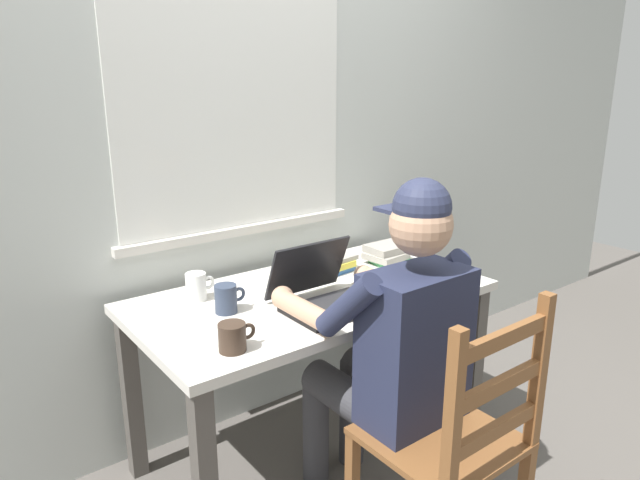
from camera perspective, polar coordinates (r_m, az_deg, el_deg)
name	(u,v)px	position (r m, az deg, el deg)	size (l,w,h in m)	color
ground_plane	(313,451)	(2.54, -0.74, -20.36)	(8.00, 8.00, 0.00)	#56514C
back_wall	(248,129)	(2.42, -7.21, 11.01)	(6.00, 0.08, 2.60)	beige
desk	(312,315)	(2.23, -0.80, -7.56)	(1.35, 0.72, 0.71)	beige
seated_person	(392,342)	(1.91, 7.20, -10.06)	(0.50, 0.60, 1.23)	#232842
wooden_chair	(455,442)	(1.86, 13.32, -19.07)	(0.42, 0.42, 0.92)	brown
laptop	(323,292)	(2.05, 0.35, -5.19)	(0.33, 0.32, 0.22)	black
computer_mouse	(392,287)	(2.22, 7.21, -4.66)	(0.06, 0.10, 0.03)	black
coffee_mug_white	(197,287)	(2.15, -12.25, -4.58)	(0.11, 0.07, 0.10)	white
coffee_mug_dark	(226,299)	(2.02, -9.35, -5.81)	(0.12, 0.08, 0.10)	#2D384C
coffee_mug_spare	(233,337)	(1.75, -8.71, -9.58)	(0.12, 0.08, 0.09)	#38281E
book_stack_main	(331,265)	(2.40, 1.12, -2.51)	(0.23, 0.14, 0.07)	#2D5B9E
book_stack_side	(387,253)	(2.54, 6.75, -1.34)	(0.19, 0.16, 0.08)	#38844C
paper_pile_near_laptop	(368,288)	(2.23, 4.87, -4.77)	(0.20, 0.14, 0.01)	white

